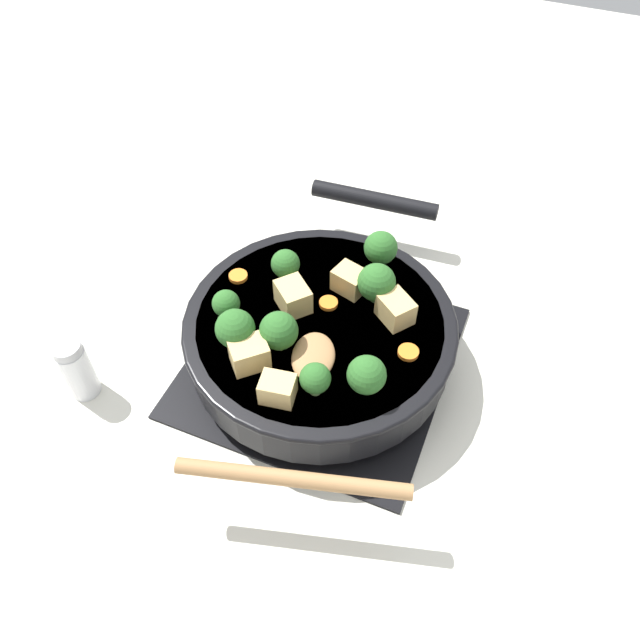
{
  "coord_description": "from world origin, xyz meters",
  "views": [
    {
      "loc": [
        0.44,
        0.18,
        0.63
      ],
      "look_at": [
        0.0,
        0.0,
        0.08
      ],
      "focal_mm": 35.0,
      "sensor_mm": 36.0,
      "label": 1
    }
  ],
  "objects": [
    {
      "name": "ground_plane",
      "position": [
        0.0,
        0.0,
        0.0
      ],
      "size": [
        2.4,
        2.4,
        0.0
      ],
      "primitive_type": "plane",
      "color": "silver"
    },
    {
      "name": "front_burner_grate",
      "position": [
        0.0,
        0.0,
        0.01
      ],
      "size": [
        0.31,
        0.31,
        0.03
      ],
      "color": "black",
      "rests_on": "ground_plane"
    },
    {
      "name": "skillet_pan",
      "position": [
        -0.0,
        -0.0,
        0.06
      ],
      "size": [
        0.43,
        0.32,
        0.05
      ],
      "color": "black",
      "rests_on": "front_burner_grate"
    },
    {
      "name": "wooden_spoon",
      "position": [
        0.14,
        0.04,
        0.09
      ],
      "size": [
        0.22,
        0.22,
        0.02
      ],
      "color": "#A87A4C",
      "rests_on": "skillet_pan"
    },
    {
      "name": "tofu_cube_center_large",
      "position": [
        0.09,
        -0.05,
        0.1
      ],
      "size": [
        0.05,
        0.05,
        0.03
      ],
      "primitive_type": "cube",
      "rotation": [
        0.0,
        0.0,
        2.33
      ],
      "color": "#DBB770",
      "rests_on": "skillet_pan"
    },
    {
      "name": "tofu_cube_near_handle",
      "position": [
        0.12,
        0.0,
        0.1
      ],
      "size": [
        0.03,
        0.04,
        0.03
      ],
      "primitive_type": "cube",
      "rotation": [
        0.0,
        0.0,
        4.87
      ],
      "color": "#DBB770",
      "rests_on": "skillet_pan"
    },
    {
      "name": "tofu_cube_east_chunk",
      "position": [
        -0.06,
        0.01,
        0.1
      ],
      "size": [
        0.04,
        0.04,
        0.03
      ],
      "primitive_type": "cube",
      "rotation": [
        0.0,
        0.0,
        4.44
      ],
      "color": "#DBB770",
      "rests_on": "skillet_pan"
    },
    {
      "name": "tofu_cube_west_chunk",
      "position": [
        -0.01,
        -0.04,
        0.1
      ],
      "size": [
        0.05,
        0.05,
        0.03
      ],
      "primitive_type": "cube",
      "rotation": [
        0.0,
        0.0,
        4.0
      ],
      "color": "#DBB770",
      "rests_on": "skillet_pan"
    },
    {
      "name": "tofu_cube_back_piece",
      "position": [
        -0.04,
        0.08,
        0.1
      ],
      "size": [
        0.05,
        0.05,
        0.03
      ],
      "primitive_type": "cube",
      "rotation": [
        0.0,
        0.0,
        4.07
      ],
      "color": "#DBB770",
      "rests_on": "skillet_pan"
    },
    {
      "name": "broccoli_floret_near_spoon",
      "position": [
        -0.05,
        -0.06,
        0.11
      ],
      "size": [
        0.04,
        0.04,
        0.04
      ],
      "color": "#709956",
      "rests_on": "skillet_pan"
    },
    {
      "name": "broccoli_floret_center_top",
      "position": [
        0.09,
        0.03,
        0.1
      ],
      "size": [
        0.03,
        0.03,
        0.04
      ],
      "color": "#709956",
      "rests_on": "skillet_pan"
    },
    {
      "name": "broccoli_floret_east_rim",
      "position": [
        0.07,
        -0.07,
        0.11
      ],
      "size": [
        0.04,
        0.04,
        0.05
      ],
      "color": "#709956",
      "rests_on": "skillet_pan"
    },
    {
      "name": "broccoli_floret_west_rim",
      "position": [
        -0.12,
        0.03,
        0.11
      ],
      "size": [
        0.04,
        0.04,
        0.05
      ],
      "color": "#709956",
      "rests_on": "skillet_pan"
    },
    {
      "name": "broccoli_floret_north_edge",
      "position": [
        0.04,
        -0.1,
        0.1
      ],
      "size": [
        0.03,
        0.03,
        0.04
      ],
      "color": "#709956",
      "rests_on": "skillet_pan"
    },
    {
      "name": "broccoli_floret_south_cluster",
      "position": [
        0.05,
        -0.03,
        0.11
      ],
      "size": [
        0.04,
        0.04,
        0.05
      ],
      "color": "#709956",
      "rests_on": "skillet_pan"
    },
    {
      "name": "broccoli_floret_mid_floret",
      "position": [
        0.07,
        0.08,
        0.11
      ],
      "size": [
        0.04,
        0.04,
        0.05
      ],
      "color": "#709956",
      "rests_on": "skillet_pan"
    },
    {
      "name": "broccoli_floret_small_inner",
      "position": [
        -0.06,
        0.05,
        0.11
      ],
      "size": [
        0.05,
        0.05,
        0.05
      ],
      "color": "#709956",
      "rests_on": "skillet_pan"
    },
    {
      "name": "carrot_slice_orange_thin",
      "position": [
        -0.03,
        0.0,
        0.08
      ],
      "size": [
        0.02,
        0.02,
        0.01
      ],
      "primitive_type": "cylinder",
      "color": "orange",
      "rests_on": "skillet_pan"
    },
    {
      "name": "carrot_slice_near_center",
      "position": [
        0.01,
        0.11,
        0.08
      ],
      "size": [
        0.02,
        0.02,
        0.01
      ],
      "primitive_type": "cylinder",
      "color": "orange",
      "rests_on": "skillet_pan"
    },
    {
      "name": "carrot_slice_edge_slice",
      "position": [
        -0.03,
        -0.12,
        0.08
      ],
      "size": [
        0.02,
        0.02,
        0.01
      ],
      "primitive_type": "cylinder",
      "color": "orange",
      "rests_on": "skillet_pan"
    },
    {
      "name": "salt_shaker",
      "position": [
        0.15,
        -0.25,
        0.04
      ],
      "size": [
        0.04,
        0.04,
        0.09
      ],
      "color": "white",
      "rests_on": "ground_plane"
    }
  ]
}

